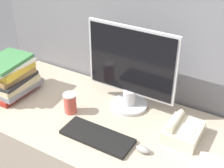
% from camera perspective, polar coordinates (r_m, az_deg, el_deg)
% --- Properties ---
extents(cubicle_panel_rear, '(2.05, 0.04, 1.68)m').
position_cam_1_polar(cubicle_panel_rear, '(2.02, 4.68, 1.25)').
color(cubicle_panel_rear, slate).
rests_on(cubicle_panel_rear, ground_plane).
extents(monitor, '(0.54, 0.22, 0.50)m').
position_cam_1_polar(monitor, '(1.76, 3.40, 2.36)').
color(monitor, '#B7B7BC').
rests_on(monitor, desk).
extents(keyboard, '(0.39, 0.15, 0.02)m').
position_cam_1_polar(keyboard, '(1.65, -2.72, -9.56)').
color(keyboard, black).
rests_on(keyboard, desk).
extents(mouse, '(0.08, 0.04, 0.03)m').
position_cam_1_polar(mouse, '(1.58, 5.67, -11.83)').
color(mouse, gray).
rests_on(mouse, desk).
extents(coffee_cup, '(0.08, 0.08, 0.12)m').
position_cam_1_polar(coffee_cup, '(1.82, -7.67, -3.48)').
color(coffee_cup, '#BF4C3F').
rests_on(coffee_cup, desk).
extents(book_stack, '(0.25, 0.32, 0.24)m').
position_cam_1_polar(book_stack, '(2.04, -18.04, 1.26)').
color(book_stack, maroon).
rests_on(book_stack, desk).
extents(desk_telephone, '(0.17, 0.21, 0.11)m').
position_cam_1_polar(desk_telephone, '(1.68, 12.80, -8.42)').
color(desk_telephone, beige).
rests_on(desk_telephone, desk).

